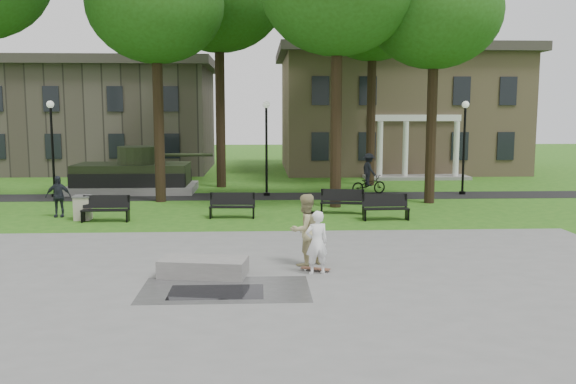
# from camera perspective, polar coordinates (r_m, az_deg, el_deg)

# --- Properties ---
(ground) EXTENTS (120.00, 120.00, 0.00)m
(ground) POSITION_cam_1_polar(r_m,az_deg,el_deg) (18.57, -3.10, -5.56)
(ground) COLOR #265B15
(ground) RESTS_ON ground
(plaza) EXTENTS (22.00, 16.00, 0.02)m
(plaza) POSITION_cam_1_polar(r_m,az_deg,el_deg) (13.74, -3.24, -10.24)
(plaza) COLOR gray
(plaza) RESTS_ON ground
(footpath) EXTENTS (44.00, 2.60, 0.01)m
(footpath) POSITION_cam_1_polar(r_m,az_deg,el_deg) (30.38, -2.94, -0.41)
(footpath) COLOR black
(footpath) RESTS_ON ground
(building_right) EXTENTS (17.00, 12.00, 8.60)m
(building_right) POSITION_cam_1_polar(r_m,az_deg,el_deg) (45.17, 10.00, 7.61)
(building_right) COLOR #9E8460
(building_right) RESTS_ON ground
(building_left) EXTENTS (15.00, 10.00, 7.20)m
(building_left) POSITION_cam_1_polar(r_m,az_deg,el_deg) (45.96, -16.84, 6.47)
(building_left) COLOR #4C443D
(building_left) RESTS_ON ground
(tree_1) EXTENTS (6.20, 6.20, 11.63)m
(tree_1) POSITION_cam_1_polar(r_m,az_deg,el_deg) (29.35, -12.29, 16.69)
(tree_1) COLOR black
(tree_1) RESTS_ON ground
(tree_3) EXTENTS (6.00, 6.00, 11.19)m
(tree_3) POSITION_cam_1_polar(r_m,az_deg,el_deg) (29.02, 13.58, 16.05)
(tree_3) COLOR black
(tree_3) RESTS_ON ground
(tree_5) EXTENTS (6.40, 6.40, 12.44)m
(tree_5) POSITION_cam_1_polar(r_m,az_deg,el_deg) (35.59, 7.95, 16.30)
(tree_5) COLOR black
(tree_5) RESTS_ON ground
(lamp_left) EXTENTS (0.36, 0.36, 4.73)m
(lamp_left) POSITION_cam_1_polar(r_m,az_deg,el_deg) (32.07, -21.20, 4.51)
(lamp_left) COLOR black
(lamp_left) RESTS_ON ground
(lamp_mid) EXTENTS (0.36, 0.36, 4.73)m
(lamp_mid) POSITION_cam_1_polar(r_m,az_deg,el_deg) (30.42, -2.03, 4.88)
(lamp_mid) COLOR black
(lamp_mid) RESTS_ON ground
(lamp_right) EXTENTS (0.36, 0.36, 4.73)m
(lamp_right) POSITION_cam_1_polar(r_m,az_deg,el_deg) (32.13, 16.16, 4.73)
(lamp_right) COLOR black
(lamp_right) RESTS_ON ground
(tank_monument) EXTENTS (7.45, 3.40, 2.40)m
(tank_monument) POSITION_cam_1_polar(r_m,az_deg,el_deg) (32.93, -14.25, 1.48)
(tank_monument) COLOR gray
(tank_monument) RESTS_ON ground
(puddle) EXTENTS (2.20, 1.20, 0.00)m
(puddle) POSITION_cam_1_polar(r_m,az_deg,el_deg) (14.50, -6.73, -9.29)
(puddle) COLOR black
(puddle) RESTS_ON plaza
(concrete_block) EXTENTS (2.34, 1.35, 0.45)m
(concrete_block) POSITION_cam_1_polar(r_m,az_deg,el_deg) (15.88, -7.91, -6.97)
(concrete_block) COLOR gray
(concrete_block) RESTS_ON plaza
(skateboard) EXTENTS (0.80, 0.47, 0.07)m
(skateboard) POSITION_cam_1_polar(r_m,az_deg,el_deg) (16.24, 2.58, -7.27)
(skateboard) COLOR brown
(skateboard) RESTS_ON plaza
(skateboarder) EXTENTS (0.69, 0.53, 1.67)m
(skateboarder) POSITION_cam_1_polar(r_m,az_deg,el_deg) (15.77, 2.71, -4.74)
(skateboarder) COLOR white
(skateboarder) RESTS_ON plaza
(friend_watching) EXTENTS (1.21, 1.15, 1.97)m
(friend_watching) POSITION_cam_1_polar(r_m,az_deg,el_deg) (16.64, 1.62, -3.55)
(friend_watching) COLOR tan
(friend_watching) RESTS_ON plaza
(pedestrian_walker) EXTENTS (1.01, 0.50, 1.67)m
(pedestrian_walker) POSITION_cam_1_polar(r_m,az_deg,el_deg) (26.04, -20.71, -0.38)
(pedestrian_walker) COLOR #21242C
(pedestrian_walker) RESTS_ON ground
(cyclist) EXTENTS (1.99, 1.21, 2.10)m
(cyclist) POSITION_cam_1_polar(r_m,az_deg,el_deg) (31.45, 7.56, 1.37)
(cyclist) COLOR black
(cyclist) RESTS_ON ground
(park_bench_0) EXTENTS (1.80, 0.53, 1.00)m
(park_bench_0) POSITION_cam_1_polar(r_m,az_deg,el_deg) (24.45, -16.68, -1.44)
(park_bench_0) COLOR black
(park_bench_0) RESTS_ON ground
(park_bench_1) EXTENTS (1.82, 0.61, 1.00)m
(park_bench_1) POSITION_cam_1_polar(r_m,az_deg,el_deg) (24.31, -5.25, -1.20)
(park_bench_1) COLOR black
(park_bench_1) RESTS_ON ground
(park_bench_2) EXTENTS (1.85, 0.81, 1.00)m
(park_bench_2) POSITION_cam_1_polar(r_m,az_deg,el_deg) (25.35, 5.07, -0.84)
(park_bench_2) COLOR black
(park_bench_2) RESTS_ON ground
(park_bench_3) EXTENTS (1.82, 0.59, 1.00)m
(park_bench_3) POSITION_cam_1_polar(r_m,az_deg,el_deg) (24.06, 9.11, -1.35)
(park_bench_3) COLOR black
(park_bench_3) RESTS_ON ground
(trash_bin) EXTENTS (0.68, 0.68, 0.96)m
(trash_bin) POSITION_cam_1_polar(r_m,az_deg,el_deg) (25.08, -18.65, -1.39)
(trash_bin) COLOR #B2AC93
(trash_bin) RESTS_ON ground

